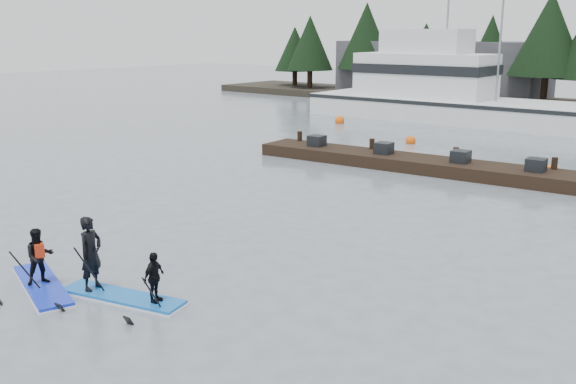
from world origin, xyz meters
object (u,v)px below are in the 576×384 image
Objects in this scene: fishing_boat_large at (448,107)px; floating_dock at (426,165)px; paddleboard_duo at (114,270)px; paddleboard_solo at (40,267)px.

fishing_boat_large is 17.04m from floating_dock.
paddleboard_duo reaches higher than floating_dock.
paddleboard_duo is (7.64, -32.32, -0.21)m from fishing_boat_large.
paddleboard_solo is 1.93m from paddleboard_duo.
fishing_boat_large reaches higher than paddleboard_solo.
paddleboard_solo reaches higher than floating_dock.
fishing_boat_large reaches higher than floating_dock.
fishing_boat_large is at bearing 88.94° from paddleboard_duo.
paddleboard_solo is (-0.74, -17.36, 0.25)m from floating_dock.
paddleboard_solo is (5.86, -33.05, -0.35)m from fishing_boat_large.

